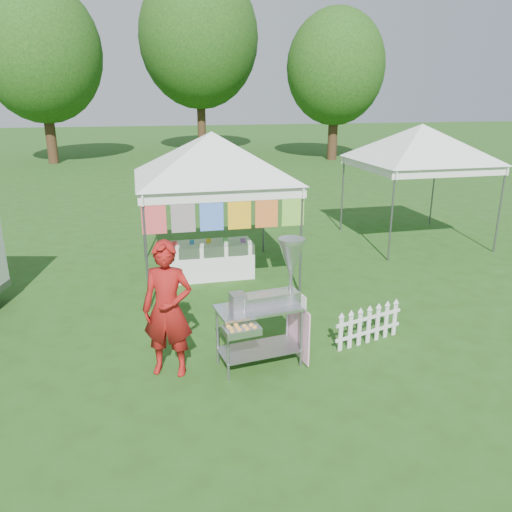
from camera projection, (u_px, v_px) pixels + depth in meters
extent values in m
plane|color=#284915|center=(252.00, 354.00, 7.41)|extent=(120.00, 120.00, 0.00)
cylinder|color=#59595E|center=(146.00, 253.00, 8.70)|extent=(0.04, 0.04, 2.10)
cylinder|color=#59595E|center=(301.00, 242.00, 9.33)|extent=(0.04, 0.04, 2.10)
cylinder|color=#59595E|center=(143.00, 216.00, 11.33)|extent=(0.04, 0.04, 2.10)
cylinder|color=#59595E|center=(264.00, 210.00, 11.96)|extent=(0.04, 0.04, 2.10)
cube|color=white|center=(225.00, 195.00, 8.72)|extent=(3.00, 0.03, 0.22)
cube|color=white|center=(203.00, 172.00, 11.35)|extent=(3.00, 0.03, 0.22)
pyramid|color=white|center=(212.00, 131.00, 9.73)|extent=(4.24, 4.24, 0.90)
cylinder|color=#59595E|center=(225.00, 191.00, 8.70)|extent=(3.00, 0.03, 0.03)
cube|color=#C61862|center=(154.00, 214.00, 8.53)|extent=(0.42, 0.01, 0.70)
cube|color=#2EAD88|center=(183.00, 213.00, 8.64)|extent=(0.42, 0.01, 0.70)
cube|color=#1A30D3|center=(212.00, 211.00, 8.75)|extent=(0.42, 0.01, 0.70)
cube|color=orange|center=(239.00, 210.00, 8.86)|extent=(0.42, 0.01, 0.70)
cube|color=red|center=(267.00, 208.00, 8.97)|extent=(0.42, 0.01, 0.70)
cube|color=green|center=(293.00, 207.00, 9.08)|extent=(0.42, 0.01, 0.70)
cylinder|color=#59595E|center=(392.00, 217.00, 11.31)|extent=(0.04, 0.04, 2.10)
cylinder|color=#59595E|center=(500.00, 210.00, 11.94)|extent=(0.04, 0.04, 2.10)
cylinder|color=#59595E|center=(342.00, 194.00, 13.94)|extent=(0.04, 0.04, 2.10)
cylinder|color=#59595E|center=(433.00, 189.00, 14.57)|extent=(0.04, 0.04, 2.10)
cube|color=white|center=(452.00, 172.00, 11.33)|extent=(3.00, 0.03, 0.22)
cube|color=white|center=(392.00, 158.00, 13.96)|extent=(3.00, 0.03, 0.22)
pyramid|color=white|center=(423.00, 124.00, 12.34)|extent=(4.24, 4.24, 0.90)
cylinder|color=#59595E|center=(452.00, 169.00, 11.31)|extent=(3.00, 0.03, 0.03)
cylinder|color=#391F14|center=(50.00, 127.00, 27.69)|extent=(0.56, 0.56, 3.96)
ellipsoid|color=#36651C|center=(41.00, 52.00, 26.50)|extent=(6.40, 6.40, 7.36)
cylinder|color=#391F14|center=(201.00, 115.00, 33.25)|extent=(0.56, 0.56, 4.84)
ellipsoid|color=#36651C|center=(199.00, 38.00, 31.80)|extent=(7.60, 7.60, 8.74)
cylinder|color=#391F14|center=(333.00, 129.00, 29.45)|extent=(0.56, 0.56, 3.52)
ellipsoid|color=#36651C|center=(336.00, 67.00, 28.40)|extent=(5.60, 5.60, 6.44)
cylinder|color=gray|center=(228.00, 351.00, 6.60)|extent=(0.04, 0.04, 0.88)
cylinder|color=gray|center=(301.00, 338.00, 6.96)|extent=(0.04, 0.04, 0.88)
cylinder|color=gray|center=(217.00, 336.00, 7.03)|extent=(0.04, 0.04, 0.88)
cylinder|color=gray|center=(287.00, 324.00, 7.40)|extent=(0.04, 0.04, 0.88)
cube|color=gray|center=(259.00, 349.00, 7.06)|extent=(1.18, 0.70, 0.01)
cube|color=#B7B7BC|center=(259.00, 308.00, 6.86)|extent=(1.24, 0.73, 0.04)
cube|color=#B7B7BC|center=(270.00, 299.00, 6.94)|extent=(0.86, 0.35, 0.15)
cube|color=gray|center=(238.00, 301.00, 6.77)|extent=(0.22, 0.24, 0.22)
cylinder|color=gray|center=(291.00, 272.00, 6.94)|extent=(0.05, 0.05, 0.88)
cone|color=#B7B7BC|center=(291.00, 256.00, 6.86)|extent=(0.40, 0.40, 0.39)
cylinder|color=#B7B7BC|center=(292.00, 241.00, 6.79)|extent=(0.42, 0.42, 0.06)
cube|color=#B7B7BC|center=(241.00, 330.00, 6.43)|extent=(0.50, 0.35, 0.10)
cube|color=#FEABCF|center=(298.00, 330.00, 7.20)|extent=(0.11, 0.73, 0.79)
cube|color=white|center=(304.00, 302.00, 6.76)|extent=(0.03, 0.14, 0.18)
imported|color=maroon|center=(168.00, 309.00, 6.66)|extent=(0.80, 0.66, 1.89)
cube|color=white|center=(341.00, 334.00, 7.43)|extent=(0.07, 0.04, 0.56)
cube|color=white|center=(350.00, 331.00, 7.52)|extent=(0.07, 0.04, 0.56)
cube|color=white|center=(359.00, 329.00, 7.60)|extent=(0.07, 0.04, 0.56)
cube|color=white|center=(369.00, 326.00, 7.68)|extent=(0.07, 0.04, 0.56)
cube|color=white|center=(377.00, 324.00, 7.76)|extent=(0.07, 0.04, 0.56)
cube|color=white|center=(386.00, 321.00, 7.85)|extent=(0.07, 0.04, 0.56)
cube|color=white|center=(395.00, 319.00, 7.93)|extent=(0.07, 0.04, 0.56)
cube|color=white|center=(368.00, 332.00, 7.71)|extent=(1.22, 0.36, 0.05)
cube|color=white|center=(369.00, 318.00, 7.64)|extent=(1.22, 0.36, 0.05)
cube|color=white|center=(209.00, 260.00, 10.47)|extent=(1.80, 0.70, 0.75)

